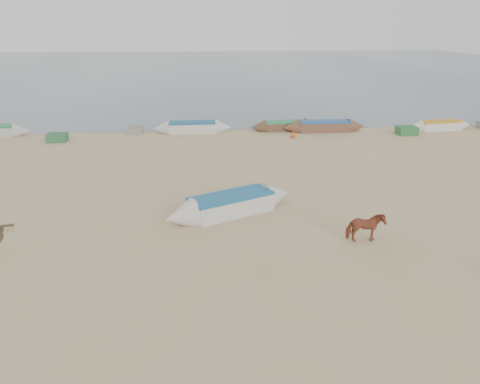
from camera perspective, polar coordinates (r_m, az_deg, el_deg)
name	(u,v)px	position (r m, az deg, el deg)	size (l,w,h in m)	color
ground	(249,251)	(18.37, 1.14, -7.16)	(140.00, 140.00, 0.00)	tan
sea	(205,68)	(98.64, -4.26, 14.90)	(160.00, 160.00, 0.00)	slate
cow_adult	(365,228)	(19.47, 15.01, -4.21)	(0.68, 1.49, 1.26)	brown
calf_front	(245,204)	(21.91, 0.65, -1.48)	(0.61, 0.69, 0.76)	#582F1B
near_canoe	(231,204)	(21.67, -1.09, -1.49)	(6.61, 1.44, 0.93)	silver
waterline_canoes	(240,128)	(38.03, 0.06, 7.81)	(58.02, 4.20, 0.91)	brown
beach_clutter	(280,131)	(37.65, 4.86, 7.41)	(43.48, 3.72, 0.64)	#2F6A40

